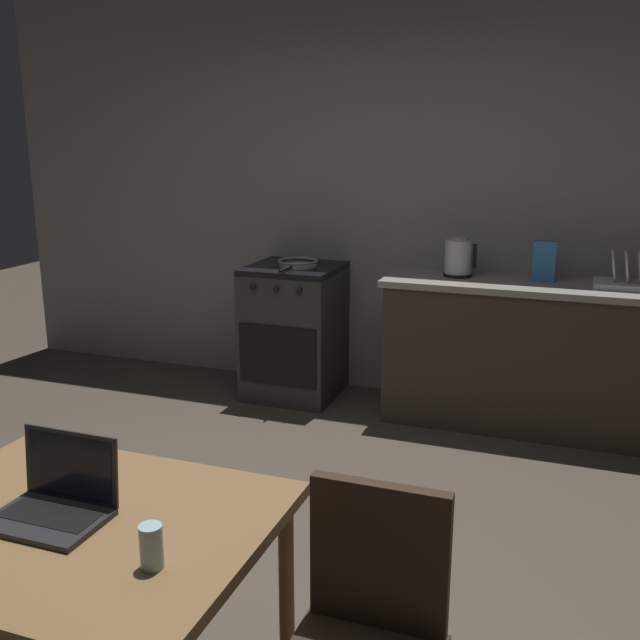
% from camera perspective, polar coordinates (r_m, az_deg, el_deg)
% --- Properties ---
extents(ground_plane, '(12.00, 12.00, 0.00)m').
position_cam_1_polar(ground_plane, '(3.17, -8.43, -19.71)').
color(ground_plane, '#473D33').
extents(back_wall, '(6.40, 0.10, 2.84)m').
position_cam_1_polar(back_wall, '(4.92, 8.38, 10.20)').
color(back_wall, gray).
rests_on(back_wall, ground_plane).
extents(kitchen_counter, '(2.16, 0.64, 0.91)m').
position_cam_1_polar(kitchen_counter, '(4.65, 18.48, -2.75)').
color(kitchen_counter, '#382D23').
rests_on(kitchen_counter, ground_plane).
extents(stove_oven, '(0.60, 0.62, 0.91)m').
position_cam_1_polar(stove_oven, '(4.99, -2.02, -0.88)').
color(stove_oven, '#2D2D30').
rests_on(stove_oven, ground_plane).
extents(dining_table, '(1.10, 0.89, 0.71)m').
position_cam_1_polar(dining_table, '(2.28, -18.68, -16.26)').
color(dining_table, brown).
rests_on(dining_table, ground_plane).
extents(chair, '(0.40, 0.40, 0.89)m').
position_cam_1_polar(chair, '(2.06, 3.72, -23.39)').
color(chair, '#2D2116').
rests_on(chair, ground_plane).
extents(laptop, '(0.32, 0.24, 0.23)m').
position_cam_1_polar(laptop, '(2.25, -20.13, -13.28)').
color(laptop, '#232326').
rests_on(laptop, dining_table).
extents(electric_kettle, '(0.20, 0.18, 0.24)m').
position_cam_1_polar(electric_kettle, '(4.58, 10.84, 4.83)').
color(electric_kettle, black).
rests_on(electric_kettle, kitchen_counter).
extents(frying_pan, '(0.27, 0.44, 0.05)m').
position_cam_1_polar(frying_pan, '(4.84, -1.79, 4.51)').
color(frying_pan, gray).
rests_on(frying_pan, stove_oven).
extents(drinking_glass, '(0.06, 0.06, 0.12)m').
position_cam_1_polar(drinking_glass, '(1.95, -13.13, -16.96)').
color(drinking_glass, '#99B7C6').
rests_on(drinking_glass, dining_table).
extents(cereal_box, '(0.13, 0.05, 0.24)m').
position_cam_1_polar(cereal_box, '(4.54, 17.24, 4.44)').
color(cereal_box, '#3372B2').
rests_on(cereal_box, kitchen_counter).
extents(dish_rack, '(0.34, 0.26, 0.21)m').
position_cam_1_polar(dish_rack, '(4.54, 22.88, 2.99)').
color(dish_rack, silver).
rests_on(dish_rack, kitchen_counter).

